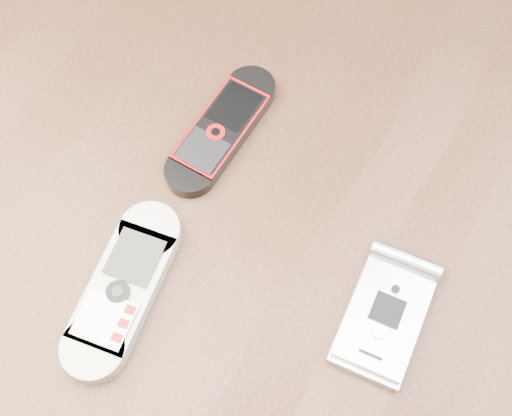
% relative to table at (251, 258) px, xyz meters
% --- Properties ---
extents(ground, '(4.00, 4.00, 0.00)m').
position_rel_table_xyz_m(ground, '(0.00, 0.00, -0.64)').
color(ground, '#472B19').
rests_on(ground, ground).
extents(table, '(1.20, 0.80, 0.75)m').
position_rel_table_xyz_m(table, '(0.00, 0.00, 0.00)').
color(table, black).
rests_on(table, ground).
extents(nokia_white, '(0.07, 0.15, 0.02)m').
position_rel_table_xyz_m(nokia_white, '(-0.05, -0.11, 0.11)').
color(nokia_white, beige).
rests_on(nokia_white, table).
extents(nokia_black_red, '(0.05, 0.14, 0.01)m').
position_rel_table_xyz_m(nokia_black_red, '(-0.06, 0.05, 0.11)').
color(nokia_black_red, black).
rests_on(nokia_black_red, table).
extents(motorola_razr, '(0.07, 0.11, 0.02)m').
position_rel_table_xyz_m(motorola_razr, '(0.13, -0.03, 0.11)').
color(motorola_razr, silver).
rests_on(motorola_razr, table).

